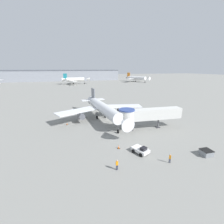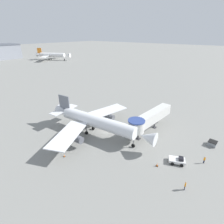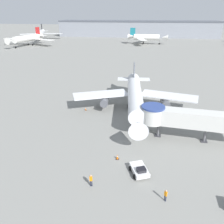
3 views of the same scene
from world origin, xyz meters
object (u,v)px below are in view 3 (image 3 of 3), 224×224
object	(u,v)px
traffic_cone_port_wing	(86,109)
background_jet_red_tail	(27,38)
pushback_tug_white	(140,170)
ground_crew_wing_walker	(166,195)
main_airplane	(135,96)
background_jet_black_tail	(41,33)
traffic_cone_near_nose	(117,157)
background_jet_teal_tail	(146,37)
ground_crew_marshaller	(91,180)
jet_bridge	(184,118)

from	to	relation	value
traffic_cone_port_wing	background_jet_red_tail	bearing A→B (deg)	124.72
pushback_tug_white	ground_crew_wing_walker	xyz separation A→B (m)	(3.27, -4.36, 0.31)
main_airplane	ground_crew_wing_walker	size ratio (longest dim) A/B	17.78
background_jet_black_tail	background_jet_red_tail	size ratio (longest dim) A/B	0.93
traffic_cone_near_nose	background_jet_red_tail	bearing A→B (deg)	124.04
background_jet_teal_tail	ground_crew_marshaller	bearing A→B (deg)	-178.26
pushback_tug_white	background_jet_teal_tail	world-z (taller)	background_jet_teal_tail
background_jet_teal_tail	background_jet_black_tail	bearing A→B (deg)	82.25
background_jet_red_tail	jet_bridge	bearing A→B (deg)	-41.85
ground_crew_wing_walker	background_jet_black_tail	world-z (taller)	background_jet_black_tail
traffic_cone_port_wing	background_jet_black_tail	xyz separation A→B (m)	(-77.87, 137.72, 4.79)
pushback_tug_white	background_jet_red_tail	world-z (taller)	background_jet_red_tail
jet_bridge	ground_crew_wing_walker	size ratio (longest dim) A/B	10.37
ground_crew_marshaller	background_jet_teal_tail	xyz separation A→B (m)	(3.09, 144.35, 3.74)
traffic_cone_near_nose	background_jet_black_tail	distance (m)	177.99
ground_crew_marshaller	ground_crew_wing_walker	bearing A→B (deg)	-11.51
ground_crew_wing_walker	background_jet_red_tail	bearing A→B (deg)	163.21
jet_bridge	background_jet_teal_tail	world-z (taller)	background_jet_teal_tail
main_airplane	background_jet_black_tail	size ratio (longest dim) A/B	0.83
background_jet_teal_tail	background_jet_red_tail	world-z (taller)	background_jet_red_tail
pushback_tug_white	background_jet_black_tail	world-z (taller)	background_jet_black_tail
pushback_tug_white	ground_crew_marshaller	distance (m)	6.94
pushback_tug_white	background_jet_red_tail	xyz separation A→B (m)	(-81.62, 118.44, 4.30)
jet_bridge	background_jet_teal_tail	xyz separation A→B (m)	(-9.79, 130.28, 0.70)
ground_crew_marshaller	pushback_tug_white	bearing A→B (deg)	23.90
background_jet_teal_tail	background_jet_red_tail	size ratio (longest dim) A/B	0.84
background_jet_red_tail	pushback_tug_white	bearing A→B (deg)	-46.65
background_jet_red_tail	traffic_cone_near_nose	bearing A→B (deg)	-47.19
main_airplane	background_jet_teal_tail	world-z (taller)	background_jet_teal_tail
traffic_cone_near_nose	traffic_cone_port_wing	size ratio (longest dim) A/B	1.20
jet_bridge	ground_crew_marshaller	bearing A→B (deg)	-127.95
traffic_cone_port_wing	background_jet_black_tail	world-z (taller)	background_jet_black_tail
traffic_cone_near_nose	background_jet_red_tail	xyz separation A→B (m)	(-78.11, 115.63, 4.57)
traffic_cone_port_wing	ground_crew_marshaller	distance (m)	24.47
main_airplane	background_jet_black_tail	distance (m)	163.00
jet_bridge	ground_crew_wing_walker	distance (m)	15.73
jet_bridge	background_jet_red_tail	bearing A→B (deg)	133.90
main_airplane	ground_crew_wing_walker	world-z (taller)	main_airplane
pushback_tug_white	traffic_cone_port_wing	size ratio (longest dim) A/B	5.62
jet_bridge	traffic_cone_near_nose	size ratio (longest dim) A/B	21.77
pushback_tug_white	background_jet_black_tail	distance (m)	182.16
ground_crew_marshaller	jet_bridge	bearing A→B (deg)	41.71
jet_bridge	pushback_tug_white	xyz separation A→B (m)	(-6.86, -10.63, -3.43)
traffic_cone_near_nose	background_jet_teal_tail	bearing A→B (deg)	89.76
pushback_tug_white	background_jet_red_tail	bearing A→B (deg)	101.46
traffic_cone_near_nose	pushback_tug_white	bearing A→B (deg)	-38.61
background_jet_black_tail	background_jet_teal_tail	bearing A→B (deg)	-30.88
main_airplane	pushback_tug_white	xyz separation A→B (m)	(2.25, -21.04, -3.07)
ground_crew_marshaller	background_jet_red_tail	size ratio (longest dim) A/B	0.05
background_jet_black_tail	jet_bridge	bearing A→B (deg)	-76.45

